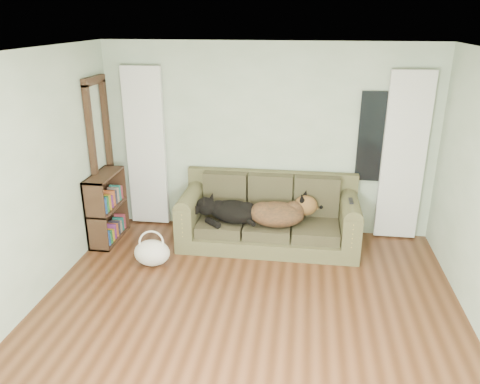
# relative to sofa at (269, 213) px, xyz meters

# --- Properties ---
(floor) EXTENTS (5.00, 5.00, 0.00)m
(floor) POSITION_rel_sofa_xyz_m (-0.08, -1.97, -0.45)
(floor) COLOR #422312
(floor) RESTS_ON ground
(ceiling) EXTENTS (5.00, 5.00, 0.00)m
(ceiling) POSITION_rel_sofa_xyz_m (-0.08, -1.97, 2.15)
(ceiling) COLOR white
(ceiling) RESTS_ON ground
(wall_back) EXTENTS (4.50, 0.04, 2.60)m
(wall_back) POSITION_rel_sofa_xyz_m (-0.08, 0.53, 0.85)
(wall_back) COLOR beige
(wall_back) RESTS_ON ground
(wall_left) EXTENTS (0.04, 5.00, 2.60)m
(wall_left) POSITION_rel_sofa_xyz_m (-2.33, -1.97, 0.85)
(wall_left) COLOR beige
(wall_left) RESTS_ON ground
(curtain_left) EXTENTS (0.55, 0.08, 2.25)m
(curtain_left) POSITION_rel_sofa_xyz_m (-1.78, 0.45, 0.70)
(curtain_left) COLOR white
(curtain_left) RESTS_ON ground
(curtain_right) EXTENTS (0.55, 0.08, 2.25)m
(curtain_right) POSITION_rel_sofa_xyz_m (1.72, 0.45, 0.70)
(curtain_right) COLOR white
(curtain_right) RESTS_ON ground
(window_pane) EXTENTS (0.50, 0.03, 1.20)m
(window_pane) POSITION_rel_sofa_xyz_m (1.37, 0.50, 0.95)
(window_pane) COLOR black
(window_pane) RESTS_ON wall_back
(door_casing) EXTENTS (0.07, 0.60, 2.10)m
(door_casing) POSITION_rel_sofa_xyz_m (-2.28, 0.07, 0.60)
(door_casing) COLOR black
(door_casing) RESTS_ON ground
(sofa) EXTENTS (2.34, 1.01, 0.96)m
(sofa) POSITION_rel_sofa_xyz_m (0.00, 0.00, 0.00)
(sofa) COLOR brown
(sofa) RESTS_ON floor
(dog_black_lab) EXTENTS (0.77, 0.64, 0.28)m
(dog_black_lab) POSITION_rel_sofa_xyz_m (-0.49, -0.10, 0.03)
(dog_black_lab) COLOR black
(dog_black_lab) RESTS_ON sofa
(dog_shepherd) EXTENTS (0.77, 0.56, 0.33)m
(dog_shepherd) POSITION_rel_sofa_xyz_m (0.16, -0.11, 0.04)
(dog_shepherd) COLOR black
(dog_shepherd) RESTS_ON sofa
(tv_remote) EXTENTS (0.05, 0.19, 0.02)m
(tv_remote) POSITION_rel_sofa_xyz_m (1.04, -0.12, 0.28)
(tv_remote) COLOR black
(tv_remote) RESTS_ON sofa
(tote_bag) EXTENTS (0.49, 0.41, 0.32)m
(tote_bag) POSITION_rel_sofa_xyz_m (-1.37, -0.77, -0.29)
(tote_bag) COLOR beige
(tote_bag) RESTS_ON floor
(bookshelf) EXTENTS (0.34, 0.78, 0.95)m
(bookshelf) POSITION_rel_sofa_xyz_m (-2.17, -0.17, 0.05)
(bookshelf) COLOR black
(bookshelf) RESTS_ON floor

